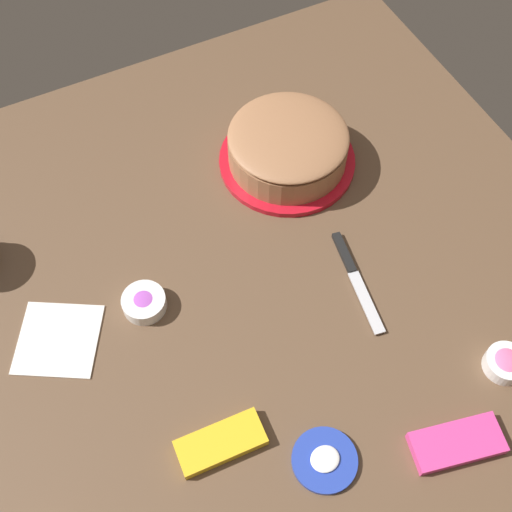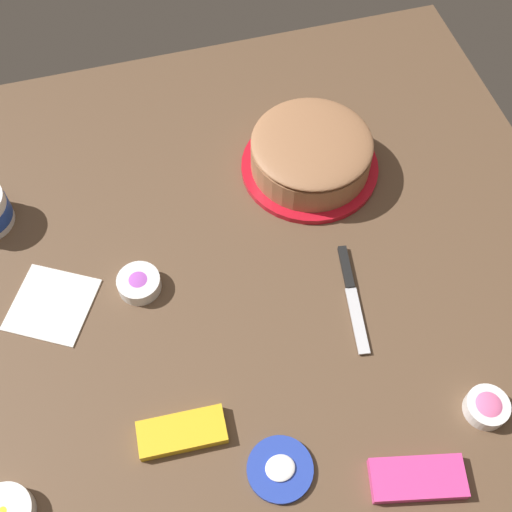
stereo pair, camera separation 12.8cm
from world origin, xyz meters
The scene contains 9 objects.
ground_plane centered at (0.00, 0.00, 0.00)m, with size 1.54×1.54×0.00m, color brown.
frosted_cake centered at (-0.28, -0.32, 0.05)m, with size 0.30×0.30×0.10m.
frosting_tub_lid centered at (-0.03, 0.29, 0.01)m, with size 0.11×0.11×0.02m.
spreading_knife centered at (-0.26, -0.01, 0.01)m, with size 0.06×0.24×0.01m.
sprinkle_bowl_rainbow centered at (0.14, -0.12, 0.02)m, with size 0.09×0.09×0.03m.
sprinkle_bowl_pink centered at (-0.41, 0.28, 0.02)m, with size 0.08×0.08×0.04m.
candy_box_lower centered at (0.12, 0.18, 0.01)m, with size 0.15×0.07×0.02m, color yellow.
candy_box_upper centered at (-0.25, 0.36, 0.01)m, with size 0.16×0.07×0.02m, color #E53D8E.
paper_napkin centered at (0.31, -0.13, 0.00)m, with size 0.15×0.15×0.01m, color white.
Camera 2 is at (0.08, 0.54, 1.13)m, focal length 45.60 mm.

